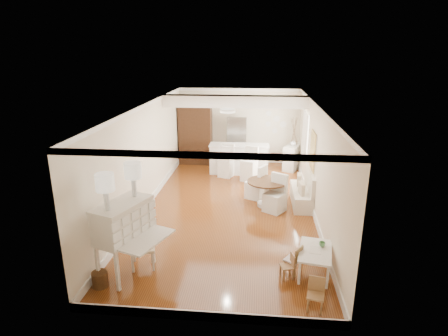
% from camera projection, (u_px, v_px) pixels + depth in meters
% --- Properties ---
extents(room, '(9.00, 9.04, 2.82)m').
position_uv_depth(room, '(232.00, 135.00, 9.95)').
color(room, brown).
rests_on(room, ground).
extents(secretary_bureau, '(1.49, 1.50, 1.47)m').
position_uv_depth(secretary_bureau, '(125.00, 239.00, 7.05)').
color(secretary_bureau, white).
rests_on(secretary_bureau, ground).
extents(gustavian_armchair, '(0.61, 0.61, 0.88)m').
position_uv_depth(gustavian_armchair, '(143.00, 246.00, 7.37)').
color(gustavian_armchair, silver).
rests_on(gustavian_armchair, ground).
extents(wicker_basket, '(0.32, 0.32, 0.29)m').
position_uv_depth(wicker_basket, '(100.00, 279.00, 6.82)').
color(wicker_basket, '#4D3018').
rests_on(wicker_basket, ground).
extents(kids_table, '(0.76, 1.09, 0.50)m').
position_uv_depth(kids_table, '(315.00, 262.00, 7.19)').
color(kids_table, white).
rests_on(kids_table, ground).
extents(kids_chair_a, '(0.29, 0.29, 0.50)m').
position_uv_depth(kids_chair_a, '(287.00, 266.00, 7.05)').
color(kids_chair_a, '#986D45').
rests_on(kids_chair_a, ground).
extents(kids_chair_b, '(0.39, 0.39, 0.59)m').
position_uv_depth(kids_chair_b, '(293.00, 259.00, 7.20)').
color(kids_chair_b, '#9A7946').
rests_on(kids_chair_b, ground).
extents(kids_chair_c, '(0.33, 0.33, 0.57)m').
position_uv_depth(kids_chair_c, '(316.00, 295.00, 6.15)').
color(kids_chair_c, '#976E44').
rests_on(kids_chair_c, ground).
extents(banquette, '(0.52, 1.60, 0.98)m').
position_uv_depth(banquette, '(302.00, 187.00, 10.39)').
color(banquette, silver).
rests_on(banquette, ground).
extents(dining_table, '(1.27, 1.27, 0.73)m').
position_uv_depth(dining_table, '(267.00, 194.00, 10.28)').
color(dining_table, '#4C2E18').
rests_on(dining_table, ground).
extents(slip_chair_near, '(0.68, 0.68, 1.01)m').
position_uv_depth(slip_chair_near, '(275.00, 193.00, 9.90)').
color(slip_chair_near, white).
rests_on(slip_chair_near, ground).
extents(slip_chair_far, '(0.66, 0.65, 1.01)m').
position_uv_depth(slip_chair_far, '(256.00, 181.00, 10.81)').
color(slip_chair_far, white).
rests_on(slip_chair_far, ground).
extents(breakfast_counter, '(2.05, 0.65, 1.03)m').
position_uv_depth(breakfast_counter, '(239.00, 159.00, 13.02)').
color(breakfast_counter, white).
rests_on(breakfast_counter, ground).
extents(bar_stool_left, '(0.56, 0.56, 1.11)m').
position_uv_depth(bar_stool_left, '(226.00, 161.00, 12.65)').
color(bar_stool_left, white).
rests_on(bar_stool_left, ground).
extents(bar_stool_right, '(0.59, 0.59, 1.12)m').
position_uv_depth(bar_stool_right, '(249.00, 164.00, 12.25)').
color(bar_stool_right, white).
rests_on(bar_stool_right, ground).
extents(pantry_cabinet, '(1.20, 0.60, 2.30)m').
position_uv_depth(pantry_cabinet, '(196.00, 133.00, 14.00)').
color(pantry_cabinet, '#381E11').
rests_on(pantry_cabinet, ground).
extents(fridge, '(0.75, 0.65, 1.80)m').
position_uv_depth(fridge, '(246.00, 141.00, 13.88)').
color(fridge, silver).
rests_on(fridge, ground).
extents(sideboard, '(0.77, 1.02, 0.89)m').
position_uv_depth(sideboard, '(293.00, 157.00, 13.47)').
color(sideboard, beige).
rests_on(sideboard, ground).
extents(pencil_cup, '(0.14, 0.14, 0.09)m').
position_uv_depth(pencil_cup, '(322.00, 244.00, 7.24)').
color(pencil_cup, '#5C9E5E').
rests_on(pencil_cup, kids_table).
extents(branch_vase, '(0.23, 0.23, 0.21)m').
position_uv_depth(branch_vase, '(293.00, 143.00, 13.26)').
color(branch_vase, white).
rests_on(branch_vase, sideboard).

